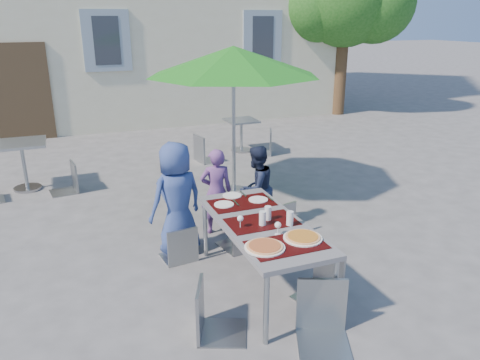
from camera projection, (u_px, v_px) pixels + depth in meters
name	position (u px, v px, depth m)	size (l,w,h in m)	color
ground	(205.00, 281.00, 5.10)	(90.00, 90.00, 0.00)	#504F52
dining_table	(262.00, 227.00, 4.77)	(0.80, 1.85, 0.76)	#4C4B50
pizza_near_left	(265.00, 247.00, 4.19)	(0.37, 0.37, 0.03)	white
pizza_near_right	(303.00, 237.00, 4.37)	(0.37, 0.37, 0.03)	white
glassware	(271.00, 218.00, 4.65)	(0.55, 0.41, 0.15)	silver
place_settings	(238.00, 200.00, 5.30)	(0.67, 0.45, 0.01)	white
child_0	(177.00, 199.00, 5.52)	(0.67, 0.44, 1.38)	navy
child_1	(216.00, 191.00, 6.08)	(0.42, 0.28, 1.15)	#683E7E
child_2	(256.00, 188.00, 6.19)	(0.56, 0.32, 1.15)	#1A213A
chair_0	(179.00, 223.00, 5.35)	(0.41, 0.41, 0.84)	gray
chair_1	(243.00, 205.00, 5.61)	(0.52, 0.53, 0.99)	gray
chair_2	(279.00, 199.00, 5.97)	(0.50, 0.50, 0.90)	gray
chair_3	(211.00, 280.00, 4.06)	(0.56, 0.55, 0.95)	gray
chair_4	(324.00, 251.00, 4.66)	(0.50, 0.49, 0.88)	gray
chair_5	(325.00, 279.00, 4.00)	(0.59, 0.59, 1.01)	gray
patio_umbrella	(233.00, 62.00, 6.83)	(2.60, 2.60, 2.33)	#999AA0
cafe_table_0	(23.00, 156.00, 7.61)	(0.76, 0.76, 0.82)	#999AA0
bg_chair_r_0	(66.00, 160.00, 7.54)	(0.47, 0.46, 0.92)	gray
cafe_table_1	(241.00, 131.00, 9.92)	(0.64, 0.64, 0.68)	#999AA0
bg_chair_l_1	(204.00, 132.00, 9.12)	(0.52, 0.52, 1.02)	#93989E
bg_chair_r_1	(266.00, 127.00, 9.65)	(0.58, 0.57, 0.98)	#91989D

